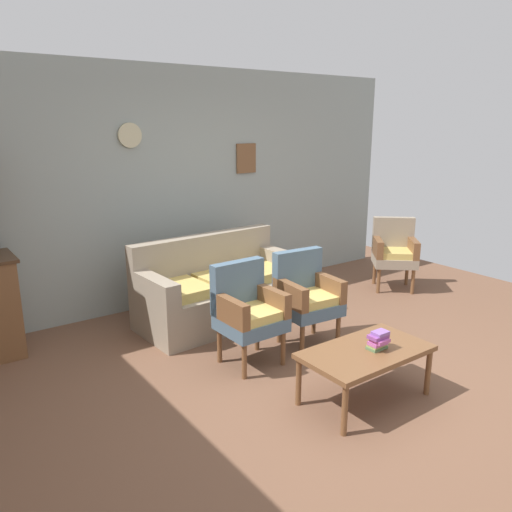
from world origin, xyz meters
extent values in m
plane|color=brown|center=(0.00, 0.00, 0.00)|extent=(7.68, 7.68, 0.00)
cube|color=#939E99|center=(0.00, 2.63, 1.35)|extent=(6.40, 0.06, 2.70)
cube|color=brown|center=(0.90, 2.58, 1.65)|extent=(0.28, 0.02, 0.36)
cylinder|color=beige|center=(-0.60, 2.58, 1.95)|extent=(0.26, 0.03, 0.26)
cube|color=gray|center=(-0.03, 1.72, 0.21)|extent=(1.81, 0.90, 0.42)
cube|color=gray|center=(-0.04, 2.04, 0.66)|extent=(1.78, 0.26, 0.48)
cube|color=gray|center=(0.78, 1.77, 0.54)|extent=(0.20, 0.81, 0.24)
cube|color=gray|center=(-0.83, 1.68, 0.54)|extent=(0.20, 0.81, 0.24)
cube|color=tan|center=(0.49, 1.71, 0.47)|extent=(0.49, 0.58, 0.10)
cube|color=tan|center=(-0.02, 1.68, 0.47)|extent=(0.49, 0.58, 0.10)
cube|color=tan|center=(-0.53, 1.65, 0.47)|extent=(0.49, 0.58, 0.10)
cube|color=slate|center=(-0.35, 0.72, 0.38)|extent=(0.53, 0.49, 0.12)
cube|color=tan|center=(-0.35, 0.70, 0.47)|extent=(0.45, 0.42, 0.10)
cube|color=slate|center=(-0.36, 0.92, 0.67)|extent=(0.52, 0.11, 0.46)
cube|color=brown|center=(-0.13, 0.72, 0.55)|extent=(0.09, 0.48, 0.22)
cube|color=brown|center=(-0.57, 0.71, 0.55)|extent=(0.09, 0.48, 0.22)
cylinder|color=brown|center=(-0.14, 0.53, 0.16)|extent=(0.04, 0.04, 0.32)
cylinder|color=brown|center=(-0.56, 0.52, 0.16)|extent=(0.04, 0.04, 0.32)
cylinder|color=brown|center=(-0.15, 0.91, 0.16)|extent=(0.04, 0.04, 0.32)
cylinder|color=brown|center=(-0.57, 0.90, 0.16)|extent=(0.04, 0.04, 0.32)
cube|color=slate|center=(0.32, 0.72, 0.38)|extent=(0.56, 0.52, 0.12)
cube|color=tan|center=(0.32, 0.70, 0.47)|extent=(0.48, 0.45, 0.10)
cube|color=slate|center=(0.34, 0.92, 0.67)|extent=(0.53, 0.15, 0.46)
cube|color=brown|center=(0.54, 0.70, 0.55)|extent=(0.12, 0.49, 0.22)
cube|color=brown|center=(0.10, 0.74, 0.55)|extent=(0.12, 0.49, 0.22)
cylinder|color=brown|center=(0.51, 0.51, 0.16)|extent=(0.04, 0.04, 0.32)
cylinder|color=brown|center=(0.09, 0.55, 0.16)|extent=(0.04, 0.04, 0.32)
cylinder|color=brown|center=(0.55, 0.89, 0.16)|extent=(0.04, 0.04, 0.32)
cylinder|color=brown|center=(0.13, 0.93, 0.16)|extent=(0.04, 0.04, 0.32)
cube|color=gray|center=(2.34, 1.35, 0.38)|extent=(0.71, 0.70, 0.12)
cube|color=tan|center=(2.32, 1.34, 0.47)|extent=(0.60, 0.60, 0.10)
cube|color=gray|center=(2.47, 1.50, 0.67)|extent=(0.46, 0.42, 0.46)
cube|color=brown|center=(2.50, 1.21, 0.55)|extent=(0.38, 0.41, 0.22)
cube|color=brown|center=(2.17, 1.50, 0.55)|extent=(0.38, 0.41, 0.22)
cylinder|color=brown|center=(2.37, 1.07, 0.16)|extent=(0.04, 0.04, 0.32)
cylinder|color=brown|center=(2.05, 1.35, 0.16)|extent=(0.04, 0.04, 0.32)
cylinder|color=brown|center=(2.62, 1.36, 0.16)|extent=(0.04, 0.04, 0.32)
cylinder|color=brown|center=(2.30, 1.63, 0.16)|extent=(0.04, 0.04, 0.32)
cube|color=brown|center=(0.00, -0.29, 0.40)|extent=(1.00, 0.56, 0.04)
cylinder|color=brown|center=(-0.46, -0.05, 0.19)|extent=(0.04, 0.04, 0.38)
cylinder|color=brown|center=(0.46, -0.05, 0.19)|extent=(0.04, 0.04, 0.38)
cylinder|color=brown|center=(-0.46, -0.53, 0.19)|extent=(0.04, 0.04, 0.38)
cylinder|color=brown|center=(0.46, -0.53, 0.19)|extent=(0.04, 0.04, 0.38)
cube|color=#5B7B51|center=(0.08, -0.33, 0.43)|extent=(0.15, 0.09, 0.02)
cube|color=#96A357|center=(0.07, -0.33, 0.45)|extent=(0.13, 0.09, 0.02)
cube|color=#BA5DA2|center=(0.07, -0.33, 0.47)|extent=(0.14, 0.09, 0.03)
cube|color=#B7539F|center=(0.07, -0.35, 0.50)|extent=(0.12, 0.10, 0.03)
cube|color=#874391|center=(0.07, -0.33, 0.52)|extent=(0.15, 0.10, 0.03)
cube|color=#8B5DB1|center=(0.09, -0.34, 0.55)|extent=(0.12, 0.09, 0.03)
camera|label=1|loc=(-2.73, -2.63, 2.08)|focal=35.40mm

